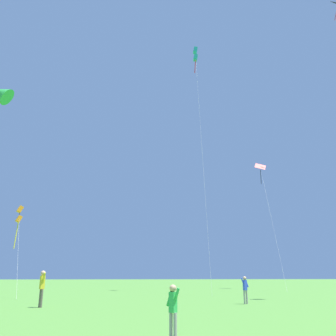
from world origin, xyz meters
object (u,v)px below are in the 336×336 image
(kite_green_small, at_px, (1,93))
(kite_red_high, at_px, (261,172))
(kite_teal_box, at_px, (196,55))
(person_foreground_watcher, at_px, (42,285))
(person_far_back, at_px, (245,287))
(person_child_small, at_px, (173,307))
(kite_orange_box, at_px, (19,215))

(kite_green_small, bearing_deg, kite_red_high, 16.42)
(kite_teal_box, bearing_deg, person_foreground_watcher, -123.88)
(kite_red_high, bearing_deg, person_far_back, -116.07)
(person_foreground_watcher, relative_size, person_child_small, 1.37)
(kite_green_small, height_order, kite_orange_box, kite_green_small)
(kite_red_high, bearing_deg, kite_green_small, -163.58)
(kite_green_small, height_order, person_child_small, kite_green_small)
(person_foreground_watcher, bearing_deg, kite_red_high, 47.70)
(kite_teal_box, bearing_deg, kite_green_small, -171.86)
(kite_teal_box, xyz_separation_m, kite_red_high, (10.37, 6.36, -13.40))
(kite_teal_box, height_order, person_far_back, kite_teal_box)
(person_far_back, bearing_deg, kite_red_high, 63.93)
(person_foreground_watcher, bearing_deg, person_child_small, -64.62)
(kite_red_high, distance_m, kite_orange_box, 32.16)
(person_foreground_watcher, xyz_separation_m, person_far_back, (11.15, 0.80, -0.17))
(kite_green_small, relative_size, person_far_back, 14.01)
(kite_orange_box, bearing_deg, kite_teal_box, 21.83)
(kite_green_small, xyz_separation_m, person_foreground_watcher, (8.82, -16.12, -18.88))
(kite_red_high, relative_size, person_child_small, 12.86)
(kite_orange_box, height_order, person_child_small, kite_orange_box)
(kite_green_small, distance_m, person_foreground_watcher, 26.35)
(kite_teal_box, relative_size, person_foreground_watcher, 16.57)
(kite_orange_box, height_order, person_far_back, kite_orange_box)
(kite_teal_box, xyz_separation_m, person_child_small, (-7.80, -30.01, -27.94))
(kite_red_high, relative_size, person_far_back, 11.15)
(kite_green_small, height_order, person_foreground_watcher, kite_green_small)
(kite_green_small, xyz_separation_m, kite_orange_box, (4.22, -3.91, -13.43))
(kite_green_small, height_order, kite_red_high, kite_green_small)
(person_child_small, bearing_deg, person_foreground_watcher, 115.38)
(kite_green_small, relative_size, kite_orange_box, 2.87)
(kite_orange_box, height_order, person_foreground_watcher, kite_orange_box)
(kite_teal_box, distance_m, person_child_small, 41.74)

